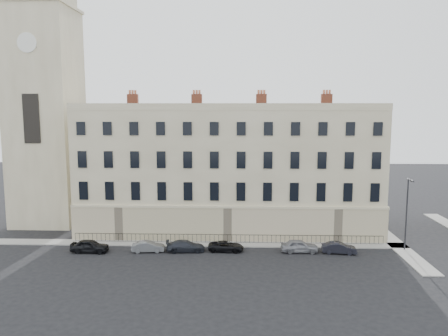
# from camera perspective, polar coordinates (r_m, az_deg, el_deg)

# --- Properties ---
(ground) EXTENTS (160.00, 160.00, 0.00)m
(ground) POSITION_cam_1_polar(r_m,az_deg,el_deg) (45.44, 8.02, -11.85)
(ground) COLOR black
(ground) RESTS_ON ground
(terrace) EXTENTS (36.22, 12.22, 17.00)m
(terrace) POSITION_cam_1_polar(r_m,az_deg,el_deg) (55.08, 0.67, -0.29)
(terrace) COLOR tan
(terrace) RESTS_ON ground
(church_tower) EXTENTS (8.00, 8.13, 44.00)m
(church_tower) POSITION_cam_1_polar(r_m,az_deg,el_deg) (62.03, -22.46, 10.37)
(church_tower) COLOR tan
(church_tower) RESTS_ON ground
(pavement_terrace) EXTENTS (48.00, 2.00, 0.12)m
(pavement_terrace) POSITION_cam_1_polar(r_m,az_deg,el_deg) (50.18, -4.20, -9.82)
(pavement_terrace) COLOR gray
(pavement_terrace) RESTS_ON ground
(pavement_east_return) EXTENTS (2.00, 24.00, 0.12)m
(pavement_east_return) POSITION_cam_1_polar(r_m,az_deg,el_deg) (55.69, 20.70, -8.53)
(pavement_east_return) COLOR gray
(pavement_east_return) RESTS_ON ground
(railings) EXTENTS (35.00, 0.04, 0.96)m
(railings) POSITION_cam_1_polar(r_m,az_deg,el_deg) (50.16, 0.45, -9.22)
(railings) COLOR black
(railings) RESTS_ON ground
(car_a) EXTENTS (4.07, 1.74, 1.37)m
(car_a) POSITION_cam_1_polar(r_m,az_deg,el_deg) (49.34, -17.12, -9.70)
(car_a) COLOR black
(car_a) RESTS_ON ground
(car_b) EXTENTS (3.59, 1.56, 1.15)m
(car_b) POSITION_cam_1_polar(r_m,az_deg,el_deg) (48.04, -9.88, -10.08)
(car_b) COLOR slate
(car_b) RESTS_ON ground
(car_c) EXTENTS (4.26, 2.04, 1.20)m
(car_c) POSITION_cam_1_polar(r_m,az_deg,el_deg) (47.63, -5.04, -10.12)
(car_c) COLOR #22252D
(car_c) RESTS_ON ground
(car_d) EXTENTS (3.93, 2.02, 1.06)m
(car_d) POSITION_cam_1_polar(r_m,az_deg,el_deg) (47.58, 0.27, -10.19)
(car_d) COLOR black
(car_d) RESTS_ON ground
(car_e) EXTENTS (3.97, 1.64, 1.35)m
(car_e) POSITION_cam_1_polar(r_m,az_deg,el_deg) (47.90, 9.82, -10.01)
(car_e) COLOR gray
(car_e) RESTS_ON ground
(car_f) EXTENTS (3.71, 1.60, 1.19)m
(car_f) POSITION_cam_1_polar(r_m,az_deg,el_deg) (48.40, 14.80, -10.06)
(car_f) COLOR black
(car_f) RESTS_ON ground
(streetlamp) EXTENTS (0.34, 1.72, 7.95)m
(streetlamp) POSITION_cam_1_polar(r_m,az_deg,el_deg) (50.58, 22.78, -5.17)
(streetlamp) COLOR #2C2D31
(streetlamp) RESTS_ON ground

